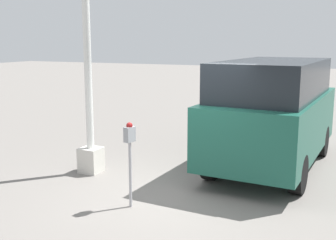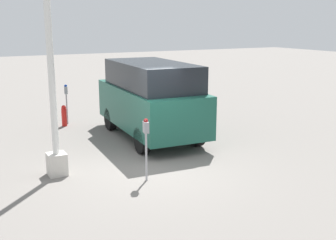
{
  "view_description": "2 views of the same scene",
  "coord_description": "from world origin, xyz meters",
  "px_view_note": "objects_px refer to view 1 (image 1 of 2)",
  "views": [
    {
      "loc": [
        -6.78,
        -3.03,
        2.86
      ],
      "look_at": [
        -0.31,
        -0.07,
        1.52
      ],
      "focal_mm": 45.0,
      "sensor_mm": 36.0,
      "label": 1
    },
    {
      "loc": [
        -9.25,
        4.41,
        3.65
      ],
      "look_at": [
        0.06,
        -0.53,
        1.2
      ],
      "focal_mm": 45.0,
      "sensor_mm": 36.0,
      "label": 2
    }
  ],
  "objects_px": {
    "parking_meter_near": "(130,145)",
    "parking_meter_far": "(230,99)",
    "fire_hydrant": "(221,122)",
    "parked_van": "(273,111)",
    "lamp_post": "(88,68)"
  },
  "relations": [
    {
      "from": "parking_meter_near",
      "to": "lamp_post",
      "type": "xyz_separation_m",
      "value": [
        1.36,
        1.77,
        1.17
      ]
    },
    {
      "from": "parking_meter_near",
      "to": "parked_van",
      "type": "relative_size",
      "value": 0.3
    },
    {
      "from": "parked_van",
      "to": "fire_hydrant",
      "type": "bearing_deg",
      "value": 39.58
    },
    {
      "from": "lamp_post",
      "to": "parked_van",
      "type": "height_order",
      "value": "lamp_post"
    },
    {
      "from": "parked_van",
      "to": "fire_hydrant",
      "type": "distance_m",
      "value": 3.65
    },
    {
      "from": "parking_meter_near",
      "to": "fire_hydrant",
      "type": "distance_m",
      "value": 6.31
    },
    {
      "from": "parking_meter_far",
      "to": "fire_hydrant",
      "type": "distance_m",
      "value": 0.77
    },
    {
      "from": "parking_meter_far",
      "to": "parked_van",
      "type": "height_order",
      "value": "parked_van"
    },
    {
      "from": "parking_meter_near",
      "to": "parking_meter_far",
      "type": "distance_m",
      "value": 6.52
    },
    {
      "from": "lamp_post",
      "to": "parked_van",
      "type": "relative_size",
      "value": 1.36
    },
    {
      "from": "parking_meter_near",
      "to": "parking_meter_far",
      "type": "relative_size",
      "value": 1.03
    },
    {
      "from": "parked_van",
      "to": "fire_hydrant",
      "type": "xyz_separation_m",
      "value": [
        2.84,
        2.1,
        -0.93
      ]
    },
    {
      "from": "parking_meter_far",
      "to": "fire_hydrant",
      "type": "bearing_deg",
      "value": 156.5
    },
    {
      "from": "parking_meter_far",
      "to": "parked_van",
      "type": "xyz_separation_m",
      "value": [
        -3.1,
        -1.92,
        0.23
      ]
    },
    {
      "from": "parked_van",
      "to": "parking_meter_far",
      "type": "bearing_deg",
      "value": 34.89
    }
  ]
}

